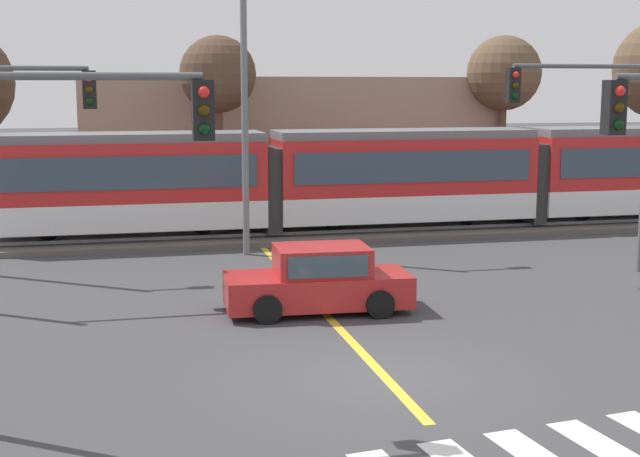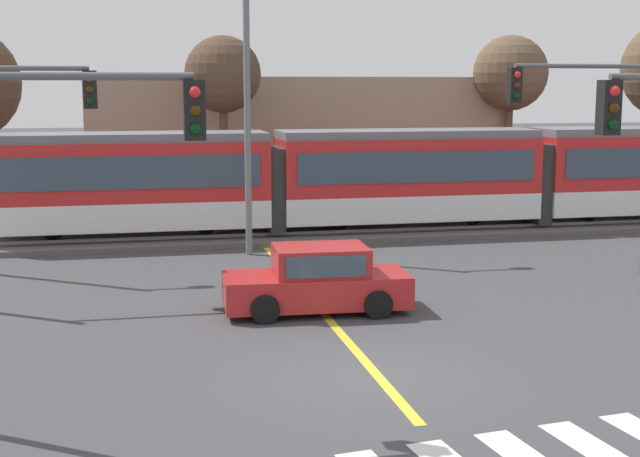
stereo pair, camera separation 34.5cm
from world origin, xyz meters
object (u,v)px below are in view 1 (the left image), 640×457
at_px(traffic_light_mid_right, 600,126).
at_px(bare_tree_west, 218,76).
at_px(bare_tree_east, 504,74).
at_px(light_rail_tram, 402,175).
at_px(street_lamp_centre, 251,85).
at_px(sedan_crossing, 318,282).
at_px(traffic_light_near_left, 53,180).

relative_size(traffic_light_mid_right, bare_tree_west, 0.88).
xyz_separation_m(traffic_light_mid_right, bare_tree_east, (3.21, 13.19, 1.54)).
height_order(light_rail_tram, bare_tree_west, bare_tree_west).
bearing_deg(bare_tree_west, street_lamp_centre, -87.98).
xyz_separation_m(sedan_crossing, traffic_light_mid_right, (8.29, 2.31, 3.35)).
xyz_separation_m(light_rail_tram, traffic_light_mid_right, (2.90, -7.95, 2.00)).
xyz_separation_m(bare_tree_west, bare_tree_east, (12.10, 1.67, 0.12)).
height_order(bare_tree_west, bare_tree_east, bare_tree_east).
height_order(traffic_light_mid_right, street_lamp_centre, street_lamp_centre).
height_order(light_rail_tram, street_lamp_centre, street_lamp_centre).
height_order(sedan_crossing, bare_tree_east, bare_tree_east).
bearing_deg(traffic_light_near_left, bare_tree_west, 76.57).
xyz_separation_m(sedan_crossing, traffic_light_near_left, (-5.32, -5.90, 3.06)).
relative_size(traffic_light_mid_right, bare_tree_east, 0.85).
xyz_separation_m(light_rail_tram, bare_tree_east, (6.10, 5.24, 3.54)).
relative_size(traffic_light_near_left, street_lamp_centre, 0.62).
height_order(light_rail_tram, bare_tree_east, bare_tree_east).
height_order(sedan_crossing, street_lamp_centre, street_lamp_centre).
xyz_separation_m(traffic_light_near_left, bare_tree_east, (16.82, 21.40, 1.83)).
xyz_separation_m(traffic_light_near_left, street_lamp_centre, (4.94, 13.20, 1.38)).
height_order(light_rail_tram, traffic_light_mid_right, traffic_light_mid_right).
bearing_deg(street_lamp_centre, sedan_crossing, -87.04).
relative_size(sedan_crossing, street_lamp_centre, 0.47).
distance_m(traffic_light_mid_right, traffic_light_near_left, 15.89).
bearing_deg(light_rail_tram, traffic_light_near_left, -123.54).
relative_size(traffic_light_mid_right, traffic_light_near_left, 1.08).
xyz_separation_m(traffic_light_mid_right, traffic_light_near_left, (-13.61, -8.21, -0.29)).
distance_m(traffic_light_near_left, bare_tree_east, 27.28).
distance_m(light_rail_tram, bare_tree_east, 8.79).
bearing_deg(bare_tree_west, bare_tree_east, 7.84).
height_order(street_lamp_centre, bare_tree_west, street_lamp_centre).
distance_m(street_lamp_centre, bare_tree_west, 6.55).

